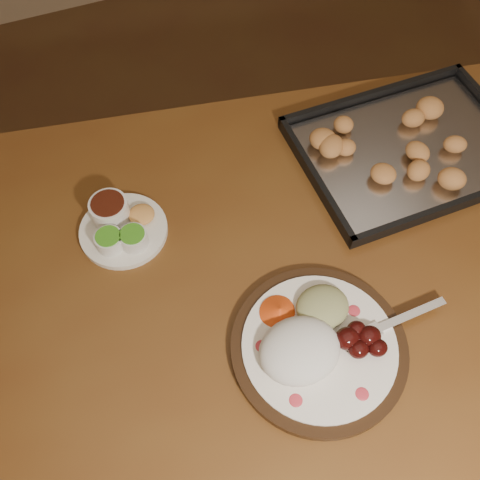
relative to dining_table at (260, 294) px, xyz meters
name	(u,v)px	position (x,y,z in m)	size (l,w,h in m)	color
ground	(324,342)	(0.27, 0.05, -0.65)	(4.00, 4.00, 0.00)	#4E371A
dining_table	(260,294)	(0.00, 0.00, 0.00)	(1.64, 1.16, 0.75)	brown
dinner_plate	(315,343)	(0.03, -0.17, 0.12)	(0.39, 0.30, 0.07)	black
condiment_saucer	(120,225)	(-0.22, 0.18, 0.12)	(0.17, 0.17, 0.06)	white
baking_tray	(410,147)	(0.41, 0.15, 0.11)	(0.46, 0.34, 0.05)	black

